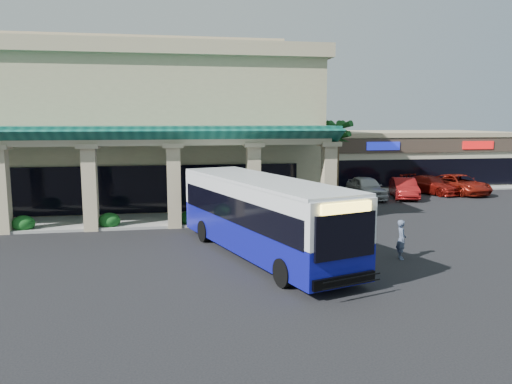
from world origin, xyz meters
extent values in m
plane|color=black|center=(0.00, 0.00, 0.00)|extent=(110.00, 110.00, 0.00)
imported|color=#4C5A74|center=(6.64, -3.03, 0.86)|extent=(0.56, 0.71, 1.73)
imported|color=#A7A7A7|center=(11.67, 13.22, 0.86)|extent=(2.30, 5.15, 1.72)
imported|color=maroon|center=(14.68, 12.99, 0.78)|extent=(2.91, 5.01, 1.56)
imported|color=maroon|center=(17.90, 14.76, 0.74)|extent=(3.94, 5.48, 1.47)
imported|color=maroon|center=(20.23, 14.34, 0.79)|extent=(3.41, 5.98, 1.57)
camera|label=1|loc=(-3.22, -22.76, 5.99)|focal=35.00mm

